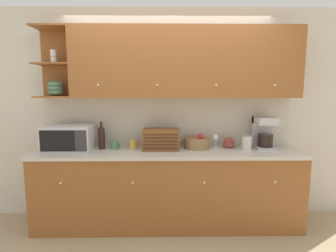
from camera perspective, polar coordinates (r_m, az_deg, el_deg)
The scene contains 15 objects.
ground_plane at distance 3.67m, azimuth -0.05°, elevation -18.25°, with size 24.00×24.00×0.00m, color tan.
wall_back at distance 3.34m, azimuth -0.06°, elevation 2.46°, with size 5.47×0.06×2.60m.
counter_unit at distance 3.21m, azimuth 0.02°, elevation -13.24°, with size 3.09×0.62×0.91m.
backsplash_panel at distance 3.31m, azimuth -0.05°, elevation 1.00°, with size 3.07×0.01×0.61m.
upper_cabinets at distance 3.16m, azimuth 3.04°, elevation 13.49°, with size 3.07×0.34×0.81m.
microwave at distance 3.27m, azimuth -20.72°, elevation -2.41°, with size 0.55×0.39×0.29m.
wine_bottle at distance 3.22m, azimuth -14.26°, elevation -2.26°, with size 0.08×0.08×0.33m.
mug at distance 3.21m, azimuth -11.52°, elevation -4.09°, with size 0.11×0.09×0.09m.
mug_blue_second at distance 3.20m, azimuth -7.51°, elevation -3.91°, with size 0.10×0.09×0.10m.
bread_box at distance 3.09m, azimuth -1.56°, elevation -2.90°, with size 0.42×0.27×0.25m.
fruit_basket at distance 3.20m, azimuth 6.39°, elevation -3.65°, with size 0.32×0.32×0.18m.
wine_glass at distance 3.25m, azimuth 10.28°, elevation -2.61°, with size 0.07×0.07×0.17m.
bowl_stack_on_counter at distance 3.31m, azimuth 13.08°, elevation -3.58°, with size 0.15×0.15×0.12m.
storage_canister at distance 3.21m, azimuth 16.80°, elevation -3.47°, with size 0.12×0.12×0.18m.
coffee_maker at distance 3.36m, azimuth 20.18°, elevation -1.30°, with size 0.24×0.27×0.38m.
Camera 1 is at (-0.04, -3.29, 1.62)m, focal length 28.00 mm.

